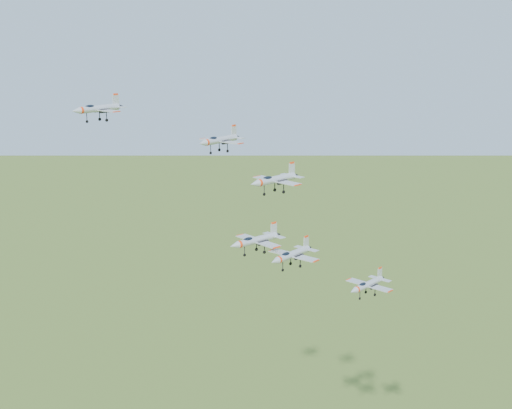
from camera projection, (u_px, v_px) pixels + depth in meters
jet_lead at (98, 108)px, 126.20m from camera, size 11.12×9.43×3.01m
jet_left_high at (219, 140)px, 127.27m from camera, size 10.78×9.19×2.94m
jet_right_high at (275, 179)px, 116.38m from camera, size 11.25×9.44×3.02m
jet_left_low at (256, 240)px, 135.50m from camera, size 12.89×10.74×3.44m
jet_right_low at (292, 255)px, 129.66m from camera, size 12.05×10.24×3.27m
jet_trail at (368, 284)px, 151.18m from camera, size 12.68×10.71×3.42m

